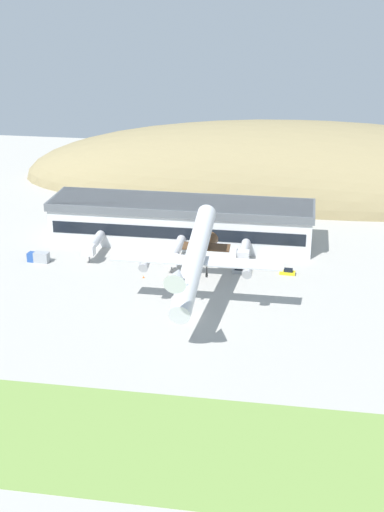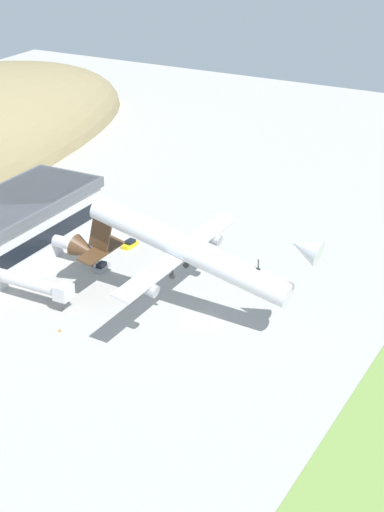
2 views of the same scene
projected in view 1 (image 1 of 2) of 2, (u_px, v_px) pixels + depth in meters
name	position (u px, v px, depth m)	size (l,w,h in m)	color
ground_plane	(192.00, 318.00, 166.03)	(357.06, 357.06, 0.00)	#ADAAA3
grass_strip_foreground	(147.00, 443.00, 122.30)	(321.35, 30.22, 0.08)	#759947
hill_backdrop	(304.00, 187.00, 265.00)	(214.78, 72.90, 48.22)	#8E7F56
terminal_building	(181.00, 219.00, 209.84)	(77.52, 17.97, 12.58)	silver
jetway_0	(93.00, 244.00, 199.53)	(3.38, 13.90, 5.43)	silver
jetway_1	(175.00, 251.00, 194.36)	(3.38, 17.30, 5.43)	silver
jetway_2	(244.00, 251.00, 194.44)	(3.38, 11.48, 5.43)	silver
cargo_airplane	(195.00, 258.00, 164.73)	(40.56, 51.75, 16.27)	silver
service_car_0	(240.00, 270.00, 190.44)	(4.43, 1.92, 1.67)	#999EA3
service_car_1	(288.00, 272.00, 189.56)	(4.23, 2.16, 1.56)	gold
fuel_truck	(39.00, 257.00, 197.35)	(6.22, 2.73, 2.86)	#264C99
traffic_cone_0	(143.00, 277.00, 187.54)	(0.52, 0.52, 0.58)	orange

